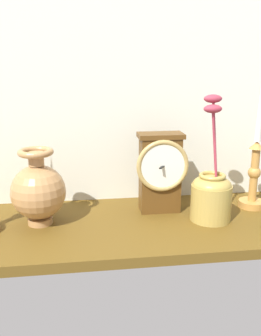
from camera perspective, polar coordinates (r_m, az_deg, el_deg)
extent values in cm
cube|color=brown|center=(95.17, -0.01, -8.85)|extent=(100.00, 36.00, 2.40)
cube|color=silver|center=(105.21, -1.41, 12.47)|extent=(120.00, 2.00, 65.00)
cube|color=#553614|center=(99.15, 4.46, -1.04)|extent=(10.39, 5.70, 19.80)
cube|color=#553614|center=(96.70, 4.59, 4.93)|extent=(11.64, 6.38, 1.20)
torus|color=tan|center=(95.21, 4.91, 0.30)|extent=(13.47, 1.22, 13.47)
cylinder|color=silver|center=(95.11, 4.93, 0.29)|extent=(11.27, 0.40, 11.27)
cube|color=black|center=(94.83, 4.97, 0.24)|extent=(2.83, 3.93, 0.30)
cylinder|color=#BA833D|center=(109.26, 17.86, -5.16)|extent=(7.07, 7.07, 1.80)
cylinder|color=#BA833D|center=(106.75, 18.22, -1.03)|extent=(2.16, 2.16, 14.60)
sphere|color=#BA833D|center=(106.55, 18.26, -0.66)|extent=(3.45, 3.45, 3.45)
cone|color=#BA833D|center=(104.80, 18.60, 3.32)|extent=(3.92, 3.92, 2.00)
cone|color=silver|center=(103.13, 19.17, 9.75)|extent=(1.87, 1.87, 21.65)
cylinder|color=#B1804D|center=(96.22, -13.51, -7.73)|extent=(5.97, 5.97, 1.60)
sphere|color=#B1804D|center=(93.59, -13.79, -3.54)|extent=(13.26, 13.26, 13.26)
cylinder|color=#B1804D|center=(91.30, -14.12, 1.36)|extent=(3.71, 3.71, 3.22)
torus|color=#B1804D|center=(90.93, -14.19, 2.34)|extent=(8.38, 8.38, 1.51)
cylinder|color=#AB9144|center=(96.67, 12.08, -5.12)|extent=(10.12, 10.12, 9.14)
ellipsoid|color=#AB9144|center=(95.18, 12.23, -2.55)|extent=(9.61, 9.61, 4.81)
torus|color=#AB9144|center=(94.48, 12.31, -1.16)|extent=(6.57, 6.57, 1.00)
cylinder|color=#9F3142|center=(92.30, 12.64, 4.39)|extent=(1.85, 2.26, 18.61)
ellipsoid|color=#9F3142|center=(91.59, 12.43, 10.21)|extent=(4.40, 2.80, 2.00)
cylinder|color=#9F3142|center=(92.51, 12.60, 3.73)|extent=(2.84, 1.88, 16.39)
ellipsoid|color=#9F3142|center=(90.26, 12.37, 8.76)|extent=(4.40, 2.80, 2.00)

